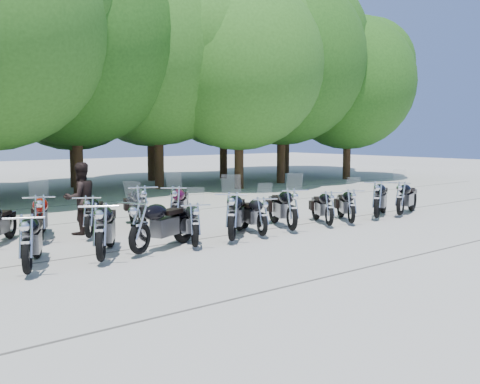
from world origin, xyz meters
TOP-DOWN VIEW (x-y plane):
  - ground at (0.00, 0.00)m, footprint 90.00×90.00m
  - tree_4 at (0.54, 13.09)m, footprint 9.13×9.13m
  - tree_5 at (4.61, 13.20)m, footprint 9.04×9.04m
  - tree_6 at (7.55, 10.82)m, footprint 8.00×8.00m
  - tree_7 at (11.20, 11.78)m, footprint 8.79×8.79m
  - tree_8 at (15.83, 11.20)m, footprint 7.53×7.53m
  - tree_12 at (1.80, 16.47)m, footprint 7.88×7.88m
  - tree_13 at (6.69, 17.47)m, footprint 8.31×8.31m
  - tree_14 at (10.68, 16.09)m, footprint 8.02×8.02m
  - tree_15 at (16.61, 17.02)m, footprint 9.67×9.67m
  - motorcycle_0 at (-5.90, 0.42)m, footprint 1.64×2.43m
  - motorcycle_1 at (-4.42, 0.50)m, footprint 1.99×2.54m
  - motorcycle_2 at (-3.46, 0.63)m, footprint 2.53×1.69m
  - motorcycle_3 at (-2.11, 0.53)m, footprint 1.58×2.21m
  - motorcycle_4 at (-1.04, 0.53)m, footprint 2.30×2.30m
  - motorcycle_5 at (-0.01, 0.61)m, footprint 1.38×2.18m
  - motorcycle_6 at (1.09, 0.66)m, footprint 1.73×2.46m
  - motorcycle_7 at (2.47, 0.59)m, footprint 1.64×2.08m
  - motorcycle_8 at (3.27, 0.46)m, footprint 1.79×2.04m
  - motorcycle_9 at (4.60, 0.58)m, footprint 2.44×1.85m
  - motorcycle_10 at (5.68, 0.50)m, footprint 2.36×1.46m
  - motorcycle_12 at (-4.61, 3.35)m, footprint 1.54×2.48m
  - motorcycle_13 at (-3.50, 3.09)m, footprint 1.81×2.23m
  - motorcycle_14 at (-1.96, 3.20)m, footprint 1.63×2.65m
  - motorcycle_15 at (-0.84, 3.33)m, footprint 2.11×2.22m
  - rider_1 at (-3.28, 4.06)m, footprint 0.98×0.80m

SIDE VIEW (x-z plane):
  - ground at x=0.00m, z-range 0.00..0.00m
  - motorcycle_7 at x=2.47m, z-range 0.00..1.17m
  - motorcycle_8 at x=3.27m, z-range 0.00..1.18m
  - motorcycle_5 at x=-0.01m, z-range 0.00..1.19m
  - motorcycle_3 at x=-2.11m, z-range 0.00..1.22m
  - motorcycle_13 at x=-3.50m, z-range 0.00..1.26m
  - motorcycle_10 at x=5.68m, z-range 0.00..1.28m
  - motorcycle_0 at x=-5.90m, z-range 0.00..1.33m
  - motorcycle_15 at x=-0.84m, z-range 0.00..1.33m
  - motorcycle_12 at x=-4.61m, z-range 0.00..1.35m
  - motorcycle_6 at x=1.09m, z-range 0.00..1.35m
  - motorcycle_9 at x=4.60m, z-range 0.00..1.36m
  - motorcycle_2 at x=-3.46m, z-range 0.00..1.38m
  - motorcycle_4 at x=-1.04m, z-range 0.00..1.41m
  - motorcycle_1 at x=-4.42m, z-range 0.00..1.42m
  - motorcycle_14 at x=-1.96m, z-range 0.00..1.44m
  - rider_1 at x=-3.28m, z-range 0.00..1.88m
  - tree_8 at x=15.83m, z-range 0.85..10.10m
  - tree_12 at x=1.80m, z-range 0.89..10.56m
  - tree_6 at x=7.55m, z-range 0.90..10.72m
  - tree_14 at x=10.68m, z-range 0.91..10.75m
  - tree_13 at x=6.69m, z-range 0.94..11.14m
  - tree_7 at x=11.20m, z-range 0.99..11.79m
  - tree_5 at x=4.61m, z-range 1.02..12.12m
  - tree_4 at x=0.54m, z-range 1.03..12.24m
  - tree_15 at x=16.61m, z-range 1.09..12.96m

